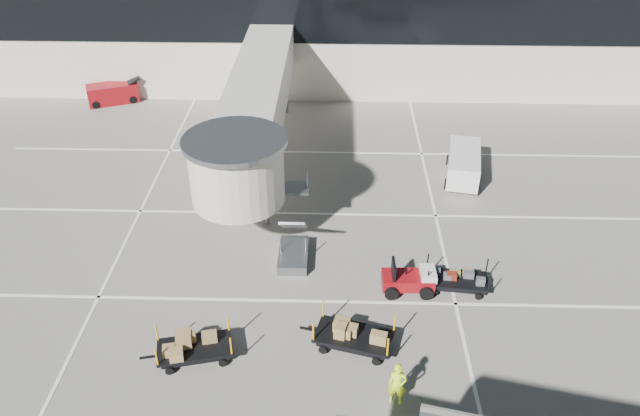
# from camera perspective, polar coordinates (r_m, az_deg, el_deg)

# --- Properties ---
(ground) EXTENTS (140.00, 140.00, 0.00)m
(ground) POSITION_cam_1_polar(r_m,az_deg,el_deg) (26.64, -0.07, -11.41)
(ground) COLOR gray
(ground) RESTS_ON ground
(lane_markings) EXTENTS (40.00, 30.00, 0.02)m
(lane_markings) POSITION_cam_1_polar(r_m,az_deg,el_deg) (33.92, -0.73, -0.21)
(lane_markings) COLOR white
(lane_markings) RESTS_ON ground
(terminal) EXTENTS (64.00, 12.11, 15.20)m
(terminal) POSITION_cam_1_polar(r_m,az_deg,el_deg) (51.01, 0.56, 16.65)
(terminal) COLOR beige
(terminal) RESTS_ON ground
(jet_bridge) EXTENTS (5.70, 20.40, 6.03)m
(jet_bridge) POSITION_cam_1_polar(r_m,az_deg,el_deg) (34.67, -6.11, 8.48)
(jet_bridge) COLOR silver
(jet_bridge) RESTS_ON ground
(baggage_tug) EXTENTS (2.42, 1.57, 1.56)m
(baggage_tug) POSITION_cam_1_polar(r_m,az_deg,el_deg) (28.63, 8.17, -6.51)
(baggage_tug) COLOR maroon
(baggage_tug) RESTS_ON ground
(suitcase_cart) EXTENTS (3.49, 1.68, 1.35)m
(suitcase_cart) POSITION_cam_1_polar(r_m,az_deg,el_deg) (29.14, 12.29, -6.43)
(suitcase_cart) COLOR black
(suitcase_cart) RESTS_ON ground
(box_cart_near) EXTENTS (3.94, 2.31, 1.51)m
(box_cart_near) POSITION_cam_1_polar(r_m,az_deg,el_deg) (25.75, 2.97, -11.62)
(box_cart_near) COLOR black
(box_cart_near) RESTS_ON ground
(box_cart_far) EXTENTS (3.71, 2.11, 1.42)m
(box_cart_far) POSITION_cam_1_polar(r_m,az_deg,el_deg) (25.83, -11.26, -12.31)
(box_cart_far) COLOR black
(box_cart_far) RESTS_ON ground
(ground_worker) EXTENTS (0.73, 0.53, 1.86)m
(ground_worker) POSITION_cam_1_polar(r_m,az_deg,el_deg) (23.73, 7.08, -15.70)
(ground_worker) COLOR #C5FF1A
(ground_worker) RESTS_ON ground
(minivan) EXTENTS (2.55, 4.63, 1.66)m
(minivan) POSITION_cam_1_polar(r_m,az_deg,el_deg) (37.50, 13.01, 4.15)
(minivan) COLOR white
(minivan) RESTS_ON ground
(belt_loader) EXTENTS (4.06, 2.76, 1.84)m
(belt_loader) POSITION_cam_1_polar(r_m,az_deg,el_deg) (48.83, -18.38, 9.93)
(belt_loader) COLOR maroon
(belt_loader) RESTS_ON ground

